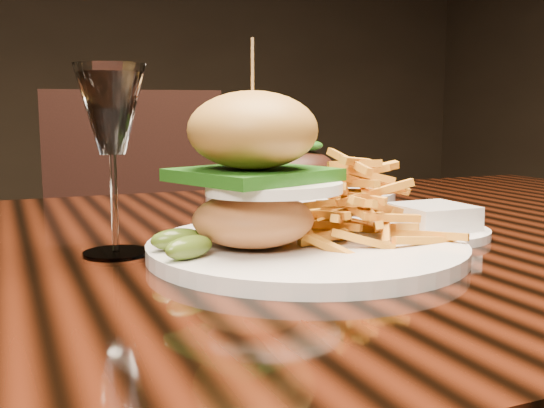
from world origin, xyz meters
name	(u,v)px	position (x,y,z in m)	size (l,w,h in m)	color
dining_table	(266,299)	(0.00, 0.00, 0.67)	(1.60, 0.90, 0.75)	black
burger_plate	(303,200)	(0.00, -0.11, 0.81)	(0.32, 0.32, 0.21)	silver
side_saucer	(422,231)	(0.17, -0.07, 0.76)	(0.15, 0.15, 0.02)	silver
ramekin	(433,221)	(0.18, -0.08, 0.77)	(0.08, 0.08, 0.04)	silver
wine_glass	(111,116)	(-0.18, -0.03, 0.89)	(0.07, 0.07, 0.19)	white
far_dish	(300,189)	(0.17, 0.26, 0.77)	(0.31, 0.31, 0.10)	silver
chair_far	(138,255)	(0.02, 0.89, 0.54)	(0.53, 0.54, 0.95)	black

